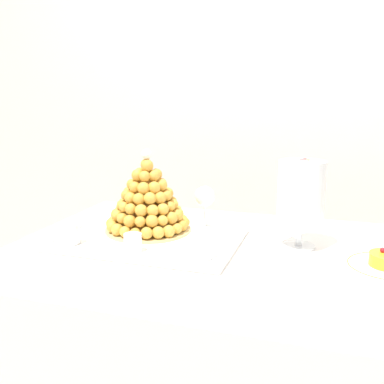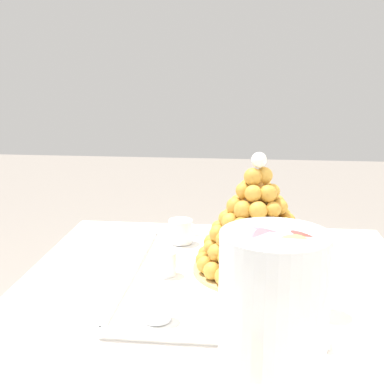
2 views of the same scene
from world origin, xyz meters
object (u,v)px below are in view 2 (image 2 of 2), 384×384
croquembouche (257,226)px  wine_glass (313,258)px  dessert_cup_left (181,232)px  serving_tray (219,278)px  dessert_cup_mid_left (165,264)px  dessert_cup_centre (157,308)px  macaron_goblet (273,301)px

croquembouche → wine_glass: bearing=32.0°
dessert_cup_left → serving_tray: bearing=28.0°
dessert_cup_mid_left → dessert_cup_centre: size_ratio=0.99×
dessert_cup_left → macaron_goblet: 0.68m
dessert_cup_centre → macaron_goblet: macaron_goblet is taller
wine_glass → serving_tray: bearing=-125.0°
dessert_cup_left → croquembouche: bearing=47.6°
dessert_cup_mid_left → macaron_goblet: macaron_goblet is taller
serving_tray → croquembouche: (-0.04, 0.08, 0.11)m
dessert_cup_left → dessert_cup_centre: size_ratio=1.16×
dessert_cup_left → dessert_cup_mid_left: bearing=-2.0°
macaron_goblet → wine_glass: macaron_goblet is taller
serving_tray → dessert_cup_mid_left: size_ratio=10.43×
dessert_cup_centre → wine_glass: wine_glass is taller
serving_tray → dessert_cup_left: bearing=-152.0°
croquembouche → dessert_cup_mid_left: (0.04, -0.19, -0.08)m
dessert_cup_left → wine_glass: bearing=40.9°
dessert_cup_left → dessert_cup_centre: bearing=1.4°
croquembouche → wine_glass: 0.19m
dessert_cup_left → macaron_goblet: (0.64, 0.20, 0.13)m
serving_tray → macaron_goblet: (0.43, 0.09, 0.16)m
dessert_cup_mid_left → dessert_cup_centre: bearing=4.8°
serving_tray → macaron_goblet: bearing=11.4°
serving_tray → dessert_cup_centre: dessert_cup_centre is taller
croquembouche → dessert_cup_centre: croquembouche is taller
dessert_cup_left → dessert_cup_mid_left: size_ratio=1.16×
macaron_goblet → wine_glass: 0.33m
dessert_cup_mid_left → serving_tray: bearing=91.2°
dessert_cup_centre → macaron_goblet: 0.33m
wine_glass → dessert_cup_mid_left: bearing=-112.3°
croquembouche → dessert_cup_centre: (0.24, -0.18, -0.08)m
croquembouche → dessert_cup_left: (-0.17, -0.19, -0.08)m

